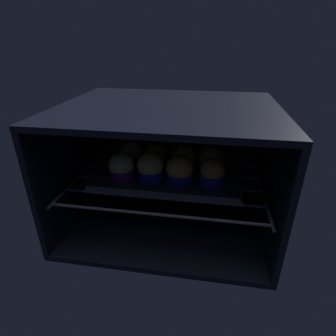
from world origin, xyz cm
name	(u,v)px	position (x,y,z in cm)	size (l,w,h in cm)	color
oven_cavity	(170,162)	(0.00, 26.25, 17.00)	(59.00, 47.00, 37.00)	black
oven_rack	(168,178)	(0.00, 22.00, 13.60)	(54.80, 42.00, 0.80)	#444756
baking_tray	(168,175)	(0.00, 21.72, 14.69)	(42.29, 25.33, 2.20)	#4C4C51
muffin_row0_col0	(122,167)	(-12.71, 17.11, 18.53)	(7.17, 7.17, 7.64)	#7A238C
muffin_row0_col1	(150,167)	(-4.32, 17.40, 18.95)	(7.44, 7.44, 8.47)	#1928B7
muffin_row0_col2	(180,170)	(3.99, 17.17, 18.83)	(7.56, 7.56, 8.08)	#1928B7
muffin_row0_col3	(212,173)	(13.01, 17.69, 18.53)	(6.98, 6.98, 7.48)	#1928B7
muffin_row1_col0	(131,155)	(-12.52, 26.18, 18.55)	(7.08, 7.08, 7.61)	#1928B7
muffin_row1_col1	(156,157)	(-4.45, 26.26, 18.46)	(6.98, 6.98, 7.79)	#1928B7
muffin_row1_col2	(183,158)	(4.00, 26.07, 18.53)	(7.45, 7.45, 7.61)	silver
muffin_row1_col3	(211,160)	(12.38, 25.83, 18.55)	(7.40, 7.40, 7.71)	#1928B7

